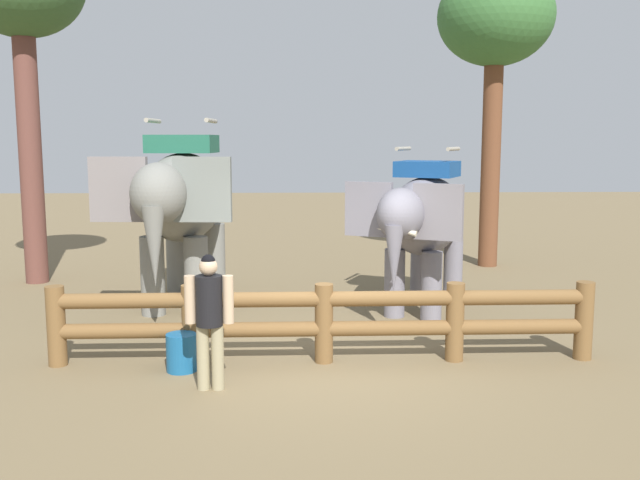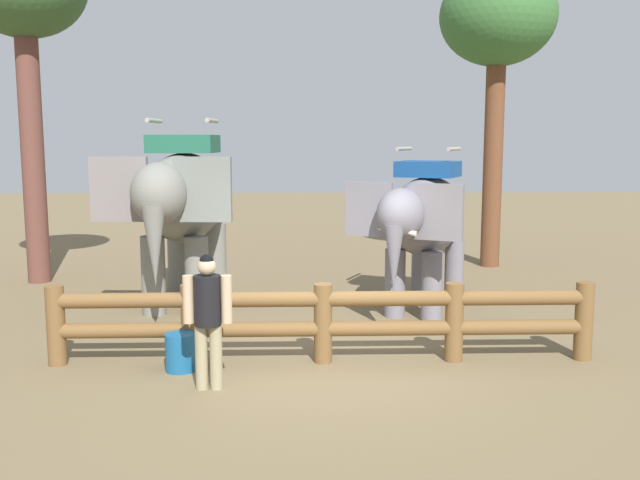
# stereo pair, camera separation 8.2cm
# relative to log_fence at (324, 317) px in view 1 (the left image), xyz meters

# --- Properties ---
(ground_plane) EXTENTS (60.00, 60.00, 0.00)m
(ground_plane) POSITION_rel_log_fence_xyz_m (0.00, -0.10, -0.61)
(ground_plane) COLOR brown
(log_fence) EXTENTS (7.18, 0.29, 1.05)m
(log_fence) POSITION_rel_log_fence_xyz_m (0.00, 0.00, 0.00)
(log_fence) COLOR brown
(log_fence) RESTS_ON ground
(elephant_near_left) EXTENTS (2.18, 3.82, 3.28)m
(elephant_near_left) POSITION_rel_log_fence_xyz_m (-2.36, 3.26, 1.24)
(elephant_near_left) COLOR slate
(elephant_near_left) RESTS_ON ground
(elephant_center) EXTENTS (2.52, 3.29, 2.79)m
(elephant_center) POSITION_rel_log_fence_xyz_m (1.78, 2.75, 0.96)
(elephant_center) COLOR slate
(elephant_center) RESTS_ON ground
(tourist_woman_in_black) EXTENTS (0.57, 0.32, 1.61)m
(tourist_woman_in_black) POSITION_rel_log_fence_xyz_m (-1.37, -0.98, 0.33)
(tourist_woman_in_black) COLOR #9B906C
(tourist_woman_in_black) RESTS_ON ground
(tree_back_center) EXTENTS (2.58, 2.58, 6.72)m
(tree_back_center) POSITION_rel_log_fence_xyz_m (4.08, 7.07, 4.83)
(tree_back_center) COLOR brown
(tree_back_center) RESTS_ON ground
(feed_bucket) EXTENTS (0.38, 0.38, 0.48)m
(feed_bucket) POSITION_rel_log_fence_xyz_m (-1.82, -0.30, -0.37)
(feed_bucket) COLOR #19598C
(feed_bucket) RESTS_ON ground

